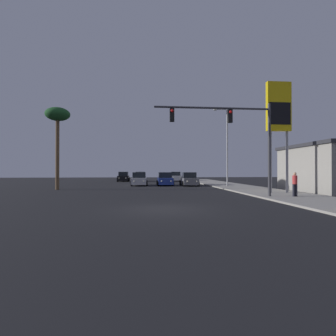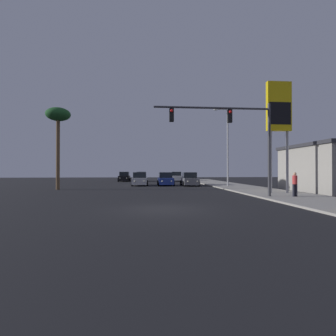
% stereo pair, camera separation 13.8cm
% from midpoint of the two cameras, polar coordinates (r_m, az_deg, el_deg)
% --- Properties ---
extents(ground_plane, '(120.00, 120.00, 0.00)m').
position_cam_midpoint_polar(ground_plane, '(13.12, -1.21, -8.94)').
color(ground_plane, black).
extents(sidewalk_right, '(5.00, 60.00, 0.12)m').
position_cam_midpoint_polar(sidewalk_right, '(25.27, 19.17, -4.72)').
color(sidewalk_right, '#9E998E').
rests_on(sidewalk_right, ground).
extents(car_grey, '(2.04, 4.33, 1.68)m').
position_cam_midpoint_polar(car_grey, '(32.98, 4.48, -2.54)').
color(car_grey, slate).
rests_on(car_grey, ground).
extents(car_tan, '(2.04, 4.31, 1.68)m').
position_cam_midpoint_polar(car_tan, '(46.76, -6.11, -1.95)').
color(car_tan, tan).
rests_on(car_tan, ground).
extents(car_blue, '(2.04, 4.31, 1.68)m').
position_cam_midpoint_polar(car_blue, '(33.45, -0.79, -2.51)').
color(car_blue, navy).
rests_on(car_blue, ground).
extents(car_silver, '(2.04, 4.33, 1.68)m').
position_cam_midpoint_polar(car_silver, '(33.43, -6.38, -2.51)').
color(car_silver, '#B7B7BC').
rests_on(car_silver, ground).
extents(car_white, '(2.04, 4.34, 1.68)m').
position_cam_midpoint_polar(car_white, '(47.10, 1.56, -1.94)').
color(car_white, silver).
rests_on(car_white, ground).
extents(car_black, '(2.04, 4.31, 1.68)m').
position_cam_midpoint_polar(car_black, '(46.59, -9.74, -1.95)').
color(car_black, black).
rests_on(car_black, ground).
extents(traffic_light_mast, '(8.19, 0.36, 6.50)m').
position_cam_midpoint_polar(traffic_light_mast, '(18.92, 14.43, 8.16)').
color(traffic_light_mast, '#38383D').
rests_on(traffic_light_mast, sidewalk_right).
extents(street_lamp, '(1.74, 0.24, 9.00)m').
position_cam_midpoint_polar(street_lamp, '(31.06, 12.40, 5.39)').
color(street_lamp, '#99999E').
rests_on(street_lamp, sidewalk_right).
extents(gas_station_sign, '(2.00, 0.42, 9.00)m').
position_cam_midpoint_polar(gas_station_sign, '(23.52, 22.79, 11.04)').
color(gas_station_sign, '#99999E').
rests_on(gas_station_sign, sidewalk_right).
extents(pedestrian_on_sidewalk, '(0.34, 0.32, 1.67)m').
position_cam_midpoint_polar(pedestrian_on_sidewalk, '(20.13, 25.72, -2.99)').
color(pedestrian_on_sidewalk, '#23232D').
rests_on(pedestrian_on_sidewalk, sidewalk_right).
extents(palm_tree_near, '(2.40, 2.40, 8.20)m').
position_cam_midpoint_polar(palm_tree_near, '(28.78, -23.04, 9.90)').
color(palm_tree_near, brown).
rests_on(palm_tree_near, ground).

